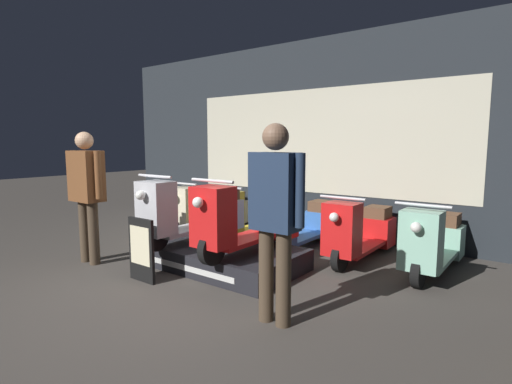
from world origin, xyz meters
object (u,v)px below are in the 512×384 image
at_px(person_right_browsing, 275,209).
at_px(scooter_backrow_1, 252,217).
at_px(scooter_backrow_0, 210,211).
at_px(scooter_backrow_4, 434,242).
at_px(person_left_browsing, 87,186).
at_px(scooter_display_left, 193,213).
at_px(scooter_display_right, 248,221).
at_px(scooter_backrow_3, 361,232).
at_px(scooter_backrow_2, 301,224).
at_px(price_sign_board, 141,250).

bearing_deg(person_right_browsing, scooter_backrow_1, 131.22).
bearing_deg(scooter_backrow_0, scooter_backrow_1, 0.00).
bearing_deg(scooter_backrow_1, person_right_browsing, -48.78).
distance_m(scooter_backrow_0, scooter_backrow_1, 0.90).
xyz_separation_m(scooter_backrow_1, scooter_backrow_4, (2.70, 0.00, 0.00)).
bearing_deg(person_left_browsing, scooter_backrow_0, 89.68).
distance_m(scooter_backrow_1, scooter_backrow_4, 2.70).
bearing_deg(scooter_backrow_0, scooter_display_left, -54.25).
bearing_deg(scooter_backrow_1, scooter_display_left, -87.37).
xyz_separation_m(scooter_display_right, scooter_backrow_1, (-0.97, 1.34, -0.26)).
bearing_deg(scooter_display_left, scooter_backrow_3, 37.53).
bearing_deg(scooter_display_right, scooter_backrow_0, 144.46).
distance_m(scooter_display_right, person_left_browsing, 2.11).
xyz_separation_m(scooter_backrow_2, price_sign_board, (-0.71, -2.26, -0.01)).
xyz_separation_m(scooter_display_left, scooter_backrow_1, (-0.06, 1.34, -0.26)).
height_order(scooter_display_left, scooter_backrow_2, scooter_display_left).
distance_m(scooter_display_right, scooter_backrow_3, 1.60).
xyz_separation_m(scooter_display_left, scooter_backrow_4, (2.64, 1.34, -0.26)).
bearing_deg(scooter_backrow_4, person_left_browsing, -148.44).
relative_size(scooter_backrow_1, price_sign_board, 2.37).
bearing_deg(scooter_backrow_0, scooter_backrow_2, 0.00).
xyz_separation_m(scooter_display_right, price_sign_board, (-0.78, -0.92, -0.27)).
xyz_separation_m(scooter_backrow_1, scooter_backrow_2, (0.90, 0.00, 0.00)).
xyz_separation_m(scooter_backrow_1, person_right_browsing, (1.95, -2.22, 0.62)).
distance_m(scooter_display_left, person_right_browsing, 2.11).
relative_size(scooter_backrow_3, price_sign_board, 2.37).
bearing_deg(scooter_backrow_0, scooter_display_right, -35.54).
bearing_deg(person_left_browsing, person_right_browsing, -0.00).
xyz_separation_m(scooter_backrow_0, scooter_backrow_3, (2.70, 0.00, 0.00)).
relative_size(scooter_display_left, price_sign_board, 2.37).
relative_size(scooter_display_left, scooter_backrow_4, 1.00).
height_order(scooter_backrow_4, person_left_browsing, person_left_browsing).
distance_m(scooter_display_right, scooter_backrow_0, 2.31).
distance_m(scooter_backrow_1, scooter_backrow_2, 0.90).
relative_size(scooter_backrow_4, person_left_browsing, 1.01).
relative_size(scooter_display_right, person_right_browsing, 0.99).
relative_size(scooter_backrow_3, person_left_browsing, 1.01).
bearing_deg(scooter_backrow_1, person_left_browsing, -112.35).
xyz_separation_m(scooter_backrow_1, scooter_backrow_3, (1.80, 0.00, 0.00)).
bearing_deg(scooter_backrow_1, scooter_backrow_0, 180.00).
bearing_deg(scooter_backrow_2, scooter_backrow_3, 0.00).
bearing_deg(scooter_backrow_3, person_left_browsing, -140.71).
height_order(scooter_backrow_0, scooter_backrow_1, same).
xyz_separation_m(scooter_backrow_2, person_left_browsing, (-1.82, -2.22, 0.63)).
bearing_deg(price_sign_board, scooter_backrow_1, 94.85).
distance_m(scooter_display_right, price_sign_board, 1.23).
height_order(scooter_display_right, scooter_backrow_0, scooter_display_right).
height_order(scooter_display_left, scooter_backrow_3, scooter_display_left).
bearing_deg(scooter_backrow_4, person_right_browsing, -108.81).
xyz_separation_m(scooter_display_left, price_sign_board, (0.13, -0.92, -0.27)).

